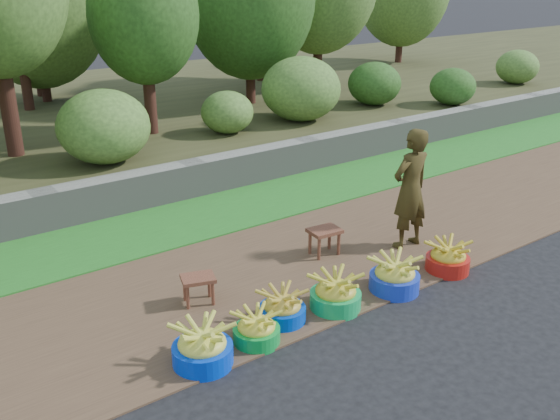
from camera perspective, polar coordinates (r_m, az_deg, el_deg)
ground_plane at (r=6.68m, az=9.55°, el=-8.56°), size 120.00×120.00×0.00m
dirt_shoulder at (r=7.48m, az=2.73°, el=-4.72°), size 80.00×2.50×0.02m
grass_verge at (r=8.98m, az=-5.29°, el=-0.11°), size 80.00×1.50×0.04m
retaining_wall at (r=9.59m, az=-7.99°, el=2.81°), size 80.00×0.35×0.55m
earth_bank at (r=13.97m, az=-17.81°, el=7.78°), size 80.00×10.00×0.50m
basin_a at (r=5.65m, az=-7.11°, el=-12.30°), size 0.54×0.54×0.40m
basin_b at (r=5.92m, az=-2.17°, el=-10.83°), size 0.44×0.44×0.33m
basin_c at (r=6.22m, az=0.19°, el=-8.95°), size 0.47×0.47×0.35m
basin_d at (r=6.46m, az=5.10°, el=-7.62°), size 0.53×0.53×0.39m
basin_e at (r=6.89m, az=10.44°, el=-5.92°), size 0.55×0.55×0.41m
basin_f at (r=7.45m, az=15.10°, el=-4.25°), size 0.50×0.50×0.38m
stool_left at (r=6.53m, az=-7.49°, el=-6.55°), size 0.41×0.36×0.30m
stool_right at (r=7.55m, az=4.10°, el=-2.23°), size 0.40×0.32×0.33m
vendor_woman at (r=7.75m, az=11.83°, el=1.90°), size 0.55×0.36×1.51m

